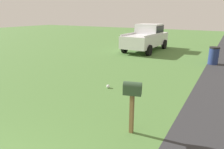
{
  "coord_description": "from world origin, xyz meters",
  "views": [
    {
      "loc": [
        -0.13,
        -3.12,
        2.89
      ],
      "look_at": [
        5.68,
        0.28,
        0.88
      ],
      "focal_mm": 32.72,
      "sensor_mm": 36.0,
      "label": 1
    }
  ],
  "objects": [
    {
      "name": "trash_bin",
      "position": [
        13.11,
        -2.33,
        0.52
      ],
      "size": [
        0.58,
        0.58,
        1.03
      ],
      "color": "navy",
      "rests_on": "ground"
    },
    {
      "name": "mailbox",
      "position": [
        4.04,
        -1.25,
        1.07
      ],
      "size": [
        0.31,
        0.47,
        1.35
      ],
      "rotation": [
        0.0,
        0.0,
        0.28
      ],
      "color": "brown",
      "rests_on": "ground"
    },
    {
      "name": "pickup_truck",
      "position": [
        15.62,
        2.83,
        1.11
      ],
      "size": [
        5.33,
        2.33,
        2.09
      ],
      "rotation": [
        0.0,
        0.0,
        -0.02
      ],
      "color": "silver",
      "rests_on": "ground"
    },
    {
      "name": "litter_bag_far_scatter",
      "position": [
        6.5,
        0.93,
        0.07
      ],
      "size": [
        0.14,
        0.14,
        0.14
      ],
      "primitive_type": "sphere",
      "color": "silver",
      "rests_on": "ground"
    }
  ]
}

